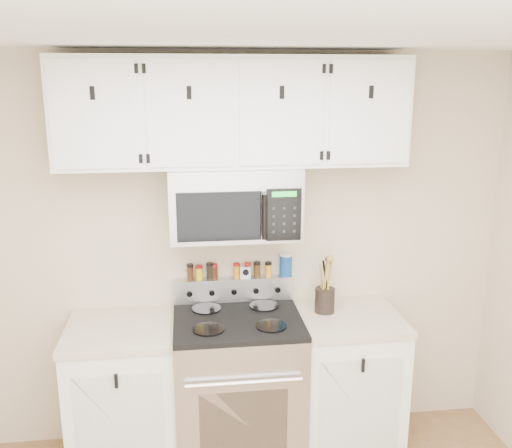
{
  "coord_description": "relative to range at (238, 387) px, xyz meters",
  "views": [
    {
      "loc": [
        -0.29,
        -1.71,
        2.34
      ],
      "look_at": [
        0.11,
        1.45,
        1.52
      ],
      "focal_mm": 40.0,
      "sensor_mm": 36.0,
      "label": 1
    }
  ],
  "objects": [
    {
      "name": "back_wall",
      "position": [
        0.0,
        0.32,
        0.76
      ],
      "size": [
        3.5,
        0.01,
        2.5
      ],
      "primitive_type": "cube",
      "color": "#BEAB8E",
      "rests_on": "floor"
    },
    {
      "name": "ceiling",
      "position": [
        0.0,
        -1.43,
        2.01
      ],
      "size": [
        3.5,
        3.5,
        0.01
      ],
      "primitive_type": "cube",
      "color": "white",
      "rests_on": "back_wall"
    },
    {
      "name": "range",
      "position": [
        0.0,
        0.0,
        0.0
      ],
      "size": [
        0.76,
        0.65,
        1.1
      ],
      "color": "#B7B7BA",
      "rests_on": "floor"
    },
    {
      "name": "base_cabinet_left",
      "position": [
        -0.69,
        0.02,
        -0.03
      ],
      "size": [
        0.64,
        0.62,
        0.92
      ],
      "color": "white",
      "rests_on": "floor"
    },
    {
      "name": "base_cabinet_right",
      "position": [
        0.69,
        0.02,
        -0.03
      ],
      "size": [
        0.64,
        0.62,
        0.92
      ],
      "color": "white",
      "rests_on": "floor"
    },
    {
      "name": "microwave",
      "position": [
        0.0,
        0.13,
        1.14
      ],
      "size": [
        0.76,
        0.44,
        0.42
      ],
      "color": "#9E9EA3",
      "rests_on": "back_wall"
    },
    {
      "name": "upper_cabinets",
      "position": [
        -0.0,
        0.15,
        1.66
      ],
      "size": [
        2.0,
        0.35,
        0.62
      ],
      "color": "white",
      "rests_on": "back_wall"
    },
    {
      "name": "utensil_crock",
      "position": [
        0.55,
        0.09,
        0.52
      ],
      "size": [
        0.12,
        0.12,
        0.36
      ],
      "color": "black",
      "rests_on": "base_cabinet_right"
    },
    {
      "name": "kitchen_timer",
      "position": [
        0.08,
        0.28,
        0.65
      ],
      "size": [
        0.07,
        0.06,
        0.08
      ],
      "primitive_type": "cube",
      "rotation": [
        0.0,
        0.0,
        -0.07
      ],
      "color": "silver",
      "rests_on": "range"
    },
    {
      "name": "salt_canister",
      "position": [
        0.34,
        0.28,
        0.69
      ],
      "size": [
        0.08,
        0.08,
        0.15
      ],
      "color": "navy",
      "rests_on": "range"
    },
    {
      "name": "spice_jar_0",
      "position": [
        -0.27,
        0.28,
        0.67
      ],
      "size": [
        0.04,
        0.04,
        0.1
      ],
      "color": "#40200F",
      "rests_on": "range"
    },
    {
      "name": "spice_jar_1",
      "position": [
        -0.21,
        0.28,
        0.66
      ],
      "size": [
        0.05,
        0.05,
        0.09
      ],
      "color": "yellow",
      "rests_on": "range"
    },
    {
      "name": "spice_jar_2",
      "position": [
        -0.15,
        0.28,
        0.67
      ],
      "size": [
        0.05,
        0.05,
        0.11
      ],
      "color": "black",
      "rests_on": "range"
    },
    {
      "name": "spice_jar_3",
      "position": [
        -0.12,
        0.28,
        0.66
      ],
      "size": [
        0.04,
        0.04,
        0.1
      ],
      "color": "#3A1D0E",
      "rests_on": "range"
    },
    {
      "name": "spice_jar_4",
      "position": [
        0.02,
        0.28,
        0.66
      ],
      "size": [
        0.04,
        0.04,
        0.1
      ],
      "color": "orange",
      "rests_on": "range"
    },
    {
      "name": "spice_jar_5",
      "position": [
        0.09,
        0.28,
        0.66
      ],
      "size": [
        0.04,
        0.04,
        0.1
      ],
      "color": "black",
      "rests_on": "range"
    },
    {
      "name": "spice_jar_6",
      "position": [
        0.15,
        0.28,
        0.66
      ],
      "size": [
        0.04,
        0.04,
        0.1
      ],
      "color": "#462D10",
      "rests_on": "range"
    },
    {
      "name": "spice_jar_7",
      "position": [
        0.23,
        0.28,
        0.66
      ],
      "size": [
        0.04,
        0.04,
        0.1
      ],
      "color": "orange",
      "rests_on": "range"
    }
  ]
}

